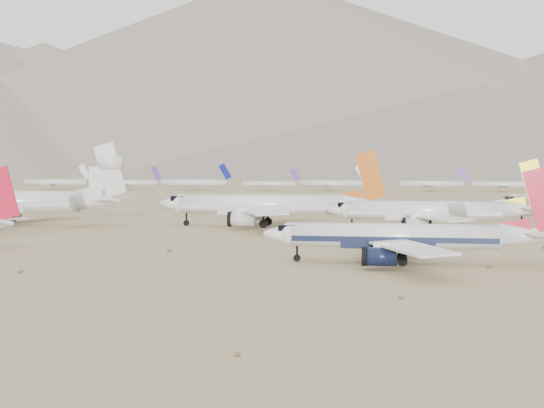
{
  "coord_description": "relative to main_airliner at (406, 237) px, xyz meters",
  "views": [
    {
      "loc": [
        9.59,
        -117.72,
        15.89
      ],
      "look_at": [
        -17.08,
        49.72,
        7.0
      ],
      "focal_mm": 50.0,
      "sensor_mm": 36.0,
      "label": 1
    }
  ],
  "objects": [
    {
      "name": "main_airliner",
      "position": [
        0.0,
        0.0,
        0.0
      ],
      "size": [
        44.42,
        43.39,
        15.68
      ],
      "color": "silver",
      "rests_on": "ground"
    },
    {
      "name": "mountain_range",
      "position": [
        58.32,
        1643.51,
        186.01
      ],
      "size": [
        7354.0,
        3024.0,
        470.0
      ],
      "color": "slate",
      "rests_on": "ground"
    },
    {
      "name": "distant_storage_row",
      "position": [
        -49.5,
        331.75,
        0.02
      ],
      "size": [
        504.99,
        53.97,
        14.32
      ],
      "color": "silver",
      "rests_on": "ground"
    },
    {
      "name": "desert_scrub",
      "position": [
        -38.77,
        -28.56,
        -4.03
      ],
      "size": [
        219.83,
        121.67,
        0.63
      ],
      "color": "brown",
      "rests_on": "ground"
    },
    {
      "name": "row2_gold_tail",
      "position": [
        7.3,
        59.53,
        0.52
      ],
      "size": [
        48.49,
        47.42,
        17.27
      ],
      "color": "silver",
      "rests_on": "ground"
    },
    {
      "name": "row2_white_trijet",
      "position": [
        -101.12,
        61.31,
        1.98
      ],
      "size": [
        61.3,
        59.91,
        21.72
      ],
      "color": "silver",
      "rests_on": "ground"
    },
    {
      "name": "row2_orange_tail",
      "position": [
        -33.36,
        67.31,
        1.19
      ],
      "size": [
        54.9,
        53.71,
        19.58
      ],
      "color": "silver",
      "rests_on": "ground"
    },
    {
      "name": "ground",
      "position": [
        -11.86,
        -4.5,
        -4.31
      ],
      "size": [
        7000.0,
        7000.0,
        0.0
      ],
      "primitive_type": "plane",
      "color": "#937A55",
      "rests_on": "ground"
    }
  ]
}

